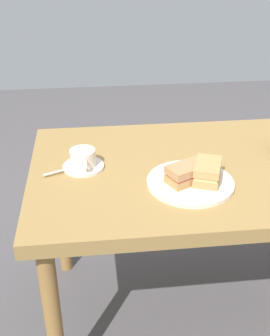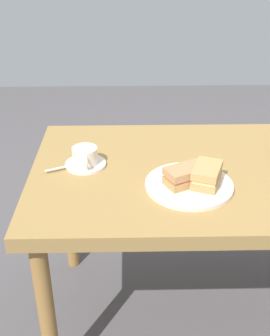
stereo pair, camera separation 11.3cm
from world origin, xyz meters
TOP-DOWN VIEW (x-y plane):
  - ground_plane at (0.00, 0.00)m, footprint 6.00×6.00m
  - dining_table at (0.00, 0.00)m, footprint 1.24×0.75m
  - sandwich_plate at (-0.09, -0.12)m, footprint 0.28×0.28m
  - sandwich_front at (-0.10, -0.12)m, footprint 0.16×0.13m
  - sandwich_back at (-0.04, -0.12)m, footprint 0.12×0.15m
  - coffee_saucer at (-0.43, 0.03)m, footprint 0.14×0.14m
  - coffee_cup at (-0.43, 0.03)m, footprint 0.09×0.12m
  - spoon at (-0.51, -0.00)m, footprint 0.09×0.05m

SIDE VIEW (x-z plane):
  - ground_plane at x=0.00m, z-range 0.00..0.00m
  - dining_table at x=0.00m, z-range 0.28..0.98m
  - coffee_saucer at x=-0.43m, z-range 0.70..0.71m
  - sandwich_plate at x=-0.09m, z-range 0.70..0.72m
  - spoon at x=-0.51m, z-range 0.71..0.72m
  - coffee_cup at x=-0.43m, z-range 0.71..0.77m
  - sandwich_front at x=-0.10m, z-range 0.72..0.78m
  - sandwich_back at x=-0.04m, z-range 0.72..0.78m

